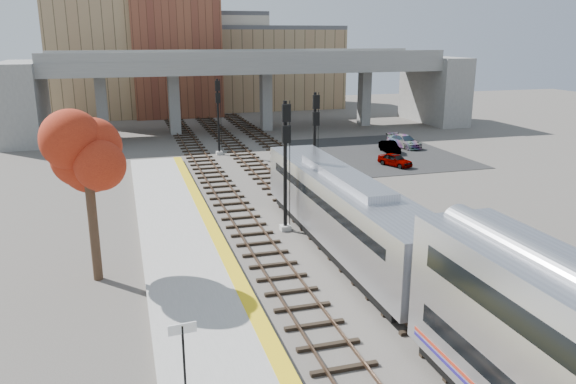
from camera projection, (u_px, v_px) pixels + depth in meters
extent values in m
plane|color=#47423D|center=(362.00, 290.00, 25.63)|extent=(160.00, 160.00, 0.00)
cube|color=#9E9E99|center=(204.00, 308.00, 23.60)|extent=(4.50, 60.00, 0.35)
cube|color=yellow|center=(248.00, 298.00, 24.07)|extent=(0.70, 60.00, 0.01)
cube|color=black|center=(238.00, 214.00, 36.28)|extent=(2.50, 95.00, 0.14)
cube|color=brown|center=(227.00, 213.00, 36.05)|extent=(0.07, 95.00, 0.14)
cube|color=brown|center=(249.00, 211.00, 36.44)|extent=(0.07, 95.00, 0.14)
cube|color=black|center=(300.00, 208.00, 37.43)|extent=(2.50, 95.00, 0.14)
cube|color=brown|center=(290.00, 208.00, 37.20)|extent=(0.07, 95.00, 0.14)
cube|color=brown|center=(310.00, 206.00, 37.59)|extent=(0.07, 95.00, 0.14)
cube|color=black|center=(355.00, 204.00, 38.52)|extent=(2.50, 95.00, 0.14)
cube|color=brown|center=(346.00, 203.00, 38.30)|extent=(0.07, 95.00, 0.14)
cube|color=brown|center=(365.00, 201.00, 38.69)|extent=(0.07, 95.00, 0.14)
cube|color=slate|center=(249.00, 65.00, 66.45)|extent=(46.00, 10.00, 1.50)
cube|color=slate|center=(259.00, 56.00, 61.68)|extent=(46.00, 0.20, 1.00)
cube|color=slate|center=(241.00, 53.00, 70.54)|extent=(46.00, 0.20, 1.00)
cube|color=slate|center=(102.00, 106.00, 62.94)|extent=(1.20, 1.60, 7.00)
cube|color=slate|center=(174.00, 104.00, 65.13)|extent=(1.20, 1.60, 7.00)
cube|color=slate|center=(266.00, 101.00, 68.14)|extent=(1.20, 1.60, 7.00)
cube|color=slate|center=(364.00, 98.00, 71.70)|extent=(1.20, 1.60, 7.00)
cube|color=slate|center=(24.00, 102.00, 60.54)|extent=(4.00, 12.00, 8.50)
cube|color=slate|center=(434.00, 90.00, 74.24)|extent=(4.00, 12.00, 8.50)
cube|color=#907854|center=(117.00, 58.00, 80.73)|extent=(18.00, 14.00, 16.00)
cube|color=beige|center=(209.00, 62.00, 89.45)|extent=(16.00, 16.00, 14.00)
cube|color=#4C4C4F|center=(207.00, 15.00, 87.48)|extent=(16.00, 16.00, 0.60)
cube|color=brown|center=(174.00, 44.00, 79.61)|extent=(12.00, 10.00, 20.00)
cube|color=#907854|center=(272.00, 69.00, 90.62)|extent=(20.00, 14.00, 12.00)
cube|color=#4C4C4F|center=(272.00, 28.00, 88.91)|extent=(20.00, 14.00, 0.60)
cube|color=black|center=(378.00, 153.00, 55.31)|extent=(14.00, 18.00, 0.04)
cube|color=#A8AAB2|center=(343.00, 208.00, 29.86)|extent=(3.00, 19.00, 3.20)
cube|color=black|center=(292.00, 160.00, 38.48)|extent=(2.20, 0.06, 1.10)
cube|color=black|center=(344.00, 197.00, 29.69)|extent=(3.02, 16.15, 0.50)
cube|color=black|center=(342.00, 241.00, 30.36)|extent=(2.70, 17.10, 0.50)
cube|color=#A8AAB2|center=(344.00, 175.00, 29.37)|extent=(1.60, 9.50, 0.40)
cube|color=#9E9E99|center=(285.00, 228.00, 33.45)|extent=(0.60, 0.60, 0.30)
cylinder|color=black|center=(285.00, 167.00, 32.45)|extent=(0.22, 0.22, 7.69)
cube|color=black|center=(286.00, 113.00, 31.36)|extent=(0.49, 0.18, 0.99)
cube|color=black|center=(286.00, 134.00, 31.68)|extent=(0.49, 0.18, 0.99)
cube|color=#9E9E99|center=(314.00, 193.00, 40.70)|extent=(0.60, 0.60, 0.30)
cylinder|color=black|center=(314.00, 145.00, 39.74)|extent=(0.21, 0.21, 7.42)
cube|color=black|center=(316.00, 102.00, 38.68)|extent=(0.48, 0.18, 0.95)
cube|color=black|center=(316.00, 119.00, 38.99)|extent=(0.48, 0.18, 0.95)
cube|color=#9E9E99|center=(219.00, 153.00, 54.63)|extent=(0.60, 0.60, 0.30)
cylinder|color=black|center=(218.00, 117.00, 53.69)|extent=(0.21, 0.21, 7.26)
cube|color=black|center=(218.00, 86.00, 52.65)|extent=(0.47, 0.18, 0.93)
cube|color=black|center=(218.00, 98.00, 52.95)|extent=(0.47, 0.18, 0.93)
cylinder|color=black|center=(184.00, 357.00, 17.67)|extent=(0.08, 0.08, 2.20)
cube|color=white|center=(182.00, 329.00, 17.40)|extent=(0.90, 0.13, 0.35)
cylinder|color=#382619|center=(93.00, 222.00, 26.01)|extent=(0.44, 0.44, 5.71)
ellipsoid|color=red|center=(86.00, 154.00, 25.13)|extent=(3.60, 3.60, 4.08)
imported|color=#99999E|center=(395.00, 160.00, 49.55)|extent=(2.49, 3.54, 1.12)
imported|color=#99999E|center=(390.00, 147.00, 55.22)|extent=(1.57, 3.51, 1.12)
imported|color=#99999E|center=(404.00, 141.00, 57.83)|extent=(2.62, 4.63, 1.27)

